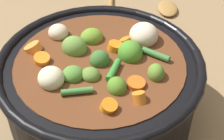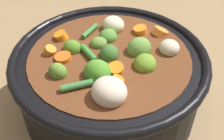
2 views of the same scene
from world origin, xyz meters
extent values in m
plane|color=#8C704C|center=(0.00, 0.00, 0.00)|extent=(1.10, 1.10, 0.00)
cylinder|color=black|center=(0.00, 0.00, 0.06)|extent=(0.32, 0.32, 0.12)
torus|color=black|center=(0.00, 0.00, 0.12)|extent=(0.33, 0.33, 0.02)
cylinder|color=brown|center=(0.00, 0.00, 0.06)|extent=(0.27, 0.27, 0.11)
ellipsoid|color=olive|center=(0.01, -0.04, 0.12)|extent=(0.03, 0.03, 0.02)
ellipsoid|color=#3B6A2E|center=(0.00, 0.00, 0.12)|extent=(0.04, 0.04, 0.03)
ellipsoid|color=olive|center=(-0.05, 0.00, 0.12)|extent=(0.05, 0.04, 0.04)
ellipsoid|color=#4C8E2A|center=(0.03, 0.04, 0.12)|extent=(0.06, 0.06, 0.04)
ellipsoid|color=#518835|center=(-0.01, -0.05, 0.12)|extent=(0.04, 0.04, 0.03)
ellipsoid|color=olive|center=(-0.05, 0.04, 0.12)|extent=(0.05, 0.05, 0.03)
ellipsoid|color=#538326|center=(0.06, -0.03, 0.12)|extent=(0.04, 0.04, 0.03)
ellipsoid|color=olive|center=(0.09, 0.02, 0.12)|extent=(0.04, 0.04, 0.03)
cylinder|color=orange|center=(0.10, -0.03, 0.12)|extent=(0.03, 0.03, 0.02)
cylinder|color=orange|center=(0.00, 0.04, 0.12)|extent=(0.04, 0.04, 0.02)
cylinder|color=orange|center=(0.01, 0.07, 0.12)|extent=(0.02, 0.02, 0.02)
cylinder|color=orange|center=(-0.07, -0.05, 0.12)|extent=(0.03, 0.03, 0.02)
cylinder|color=orange|center=(-0.11, -0.04, 0.12)|extent=(0.04, 0.03, 0.03)
cylinder|color=orange|center=(0.07, -0.07, 0.12)|extent=(0.03, 0.03, 0.02)
cylinder|color=orange|center=(0.08, -0.01, 0.12)|extent=(0.03, 0.03, 0.01)
ellipsoid|color=beige|center=(-0.10, 0.01, 0.12)|extent=(0.04, 0.04, 0.03)
ellipsoid|color=beige|center=(0.02, 0.09, 0.13)|extent=(0.07, 0.07, 0.04)
ellipsoid|color=beige|center=(-0.03, -0.08, 0.12)|extent=(0.06, 0.06, 0.03)
cylinder|color=#368430|center=(0.03, -0.01, 0.12)|extent=(0.02, 0.05, 0.01)
cylinder|color=#3C783C|center=(0.07, 0.06, 0.12)|extent=(0.05, 0.01, 0.01)
cylinder|color=#3D7E3A|center=(0.02, -0.08, 0.12)|extent=(0.04, 0.04, 0.01)
ellipsoid|color=olive|center=(-0.07, 0.37, 0.01)|extent=(0.08, 0.09, 0.01)
cylinder|color=olive|center=(-0.19, 0.29, 0.01)|extent=(0.15, 0.21, 0.01)
camera|label=1|loc=(0.26, -0.32, 0.47)|focal=54.94mm
camera|label=2|loc=(0.09, 0.35, 0.40)|focal=44.43mm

